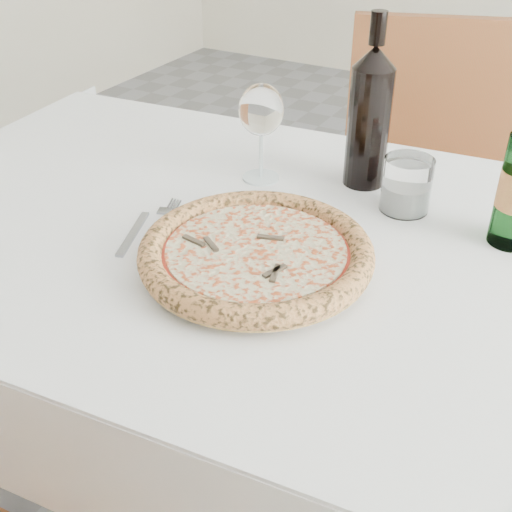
# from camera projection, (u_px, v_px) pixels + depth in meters

# --- Properties ---
(floor) EXTENTS (5.00, 6.00, 0.02)m
(floor) POSITION_uv_depth(u_px,v_px,m) (395.00, 493.00, 1.51)
(floor) COLOR #525156
(floor) RESTS_ON ground
(dining_table) EXTENTS (1.54, 0.99, 0.76)m
(dining_table) POSITION_uv_depth(u_px,v_px,m) (286.00, 281.00, 1.06)
(dining_table) COLOR brown
(dining_table) RESTS_ON floor
(chair_far) EXTENTS (0.55, 0.55, 0.93)m
(chair_far) POSITION_uv_depth(u_px,v_px,m) (424.00, 186.00, 1.65)
(chair_far) COLOR brown
(chair_far) RESTS_ON floor
(plate) EXTENTS (0.30, 0.30, 0.02)m
(plate) POSITION_uv_depth(u_px,v_px,m) (256.00, 262.00, 0.93)
(plate) COLOR white
(plate) RESTS_ON dining_table
(pizza) EXTENTS (0.34, 0.34, 0.04)m
(pizza) POSITION_uv_depth(u_px,v_px,m) (256.00, 252.00, 0.92)
(pizza) COLOR tan
(pizza) RESTS_ON plate
(fork) EXTENTS (0.06, 0.19, 0.00)m
(fork) POSITION_uv_depth(u_px,v_px,m) (144.00, 226.00, 1.03)
(fork) COLOR gray
(fork) RESTS_ON dining_table
(wine_glass) EXTENTS (0.08, 0.08, 0.18)m
(wine_glass) POSITION_uv_depth(u_px,v_px,m) (261.00, 112.00, 1.12)
(wine_glass) COLOR white
(wine_glass) RESTS_ON dining_table
(tumbler) EXTENTS (0.08, 0.08, 0.09)m
(tumbler) POSITION_uv_depth(u_px,v_px,m) (406.00, 188.00, 1.06)
(tumbler) COLOR white
(tumbler) RESTS_ON dining_table
(wine_bottle) EXTENTS (0.07, 0.07, 0.30)m
(wine_bottle) POSITION_uv_depth(u_px,v_px,m) (369.00, 115.00, 1.10)
(wine_bottle) COLOR black
(wine_bottle) RESTS_ON dining_table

